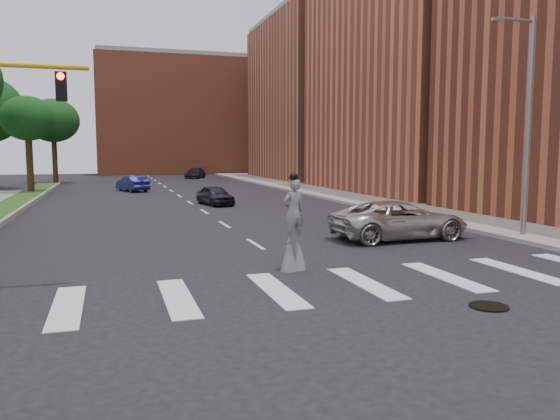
# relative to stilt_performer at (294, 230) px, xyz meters

# --- Properties ---
(ground_plane) EXTENTS (160.00, 160.00, 0.00)m
(ground_plane) POSITION_rel_stilt_performer_xyz_m (0.08, -3.16, -1.24)
(ground_plane) COLOR black
(ground_plane) RESTS_ON ground
(median_curb) EXTENTS (0.20, 60.00, 0.28)m
(median_curb) POSITION_rel_stilt_performer_xyz_m (-10.37, 16.84, -1.10)
(median_curb) COLOR gray
(median_curb) RESTS_ON ground
(sidewalk_right) EXTENTS (5.00, 90.00, 0.18)m
(sidewalk_right) POSITION_rel_stilt_performer_xyz_m (12.58, 21.84, -1.15)
(sidewalk_right) COLOR gray
(sidewalk_right) RESTS_ON ground
(manhole) EXTENTS (0.90, 0.90, 0.04)m
(manhole) POSITION_rel_stilt_performer_xyz_m (3.08, -5.16, -1.22)
(manhole) COLOR black
(manhole) RESTS_ON ground
(building_mid) EXTENTS (16.00, 22.00, 24.00)m
(building_mid) POSITION_rel_stilt_performer_xyz_m (22.08, 26.84, 10.76)
(building_mid) COLOR #B15737
(building_mid) RESTS_ON ground
(building_far) EXTENTS (16.00, 22.00, 20.00)m
(building_far) POSITION_rel_stilt_performer_xyz_m (22.08, 50.84, 8.76)
(building_far) COLOR #A1593B
(building_far) RESTS_ON ground
(building_backdrop) EXTENTS (26.00, 14.00, 18.00)m
(building_backdrop) POSITION_rel_stilt_performer_xyz_m (6.08, 74.84, 7.76)
(building_backdrop) COLOR #B15737
(building_backdrop) RESTS_ON ground
(streetlight) EXTENTS (2.05, 0.20, 9.00)m
(streetlight) POSITION_rel_stilt_performer_xyz_m (10.98, 2.84, 3.65)
(streetlight) COLOR slate
(streetlight) RESTS_ON ground
(stilt_performer) EXTENTS (0.83, 0.64, 3.00)m
(stilt_performer) POSITION_rel_stilt_performer_xyz_m (0.00, 0.00, 0.00)
(stilt_performer) COLOR black
(stilt_performer) RESTS_ON ground
(suv_crossing) EXTENTS (5.81, 2.83, 1.59)m
(suv_crossing) POSITION_rel_stilt_performer_xyz_m (6.10, 4.30, -0.45)
(suv_crossing) COLOR #B7B4AD
(suv_crossing) RESTS_ON ground
(car_near) EXTENTS (2.32, 4.10, 1.31)m
(car_near) POSITION_rel_stilt_performer_xyz_m (1.46, 20.67, -0.59)
(car_near) COLOR black
(car_near) RESTS_ON ground
(car_mid) EXTENTS (2.94, 4.61, 1.43)m
(car_mid) POSITION_rel_stilt_performer_xyz_m (-3.33, 35.18, -0.53)
(car_mid) COLOR navy
(car_mid) RESTS_ON ground
(car_far) EXTENTS (3.72, 5.10, 1.37)m
(car_far) POSITION_rel_stilt_performer_xyz_m (5.67, 57.17, -0.56)
(car_far) COLOR black
(car_far) RESTS_ON ground
(tree_6) EXTENTS (4.35, 4.35, 8.17)m
(tree_6) POSITION_rel_stilt_performer_xyz_m (-11.62, 34.40, 4.99)
(tree_6) COLOR black
(tree_6) RESTS_ON ground
(tree_7) EXTENTS (5.62, 5.62, 9.36)m
(tree_7) POSITION_rel_stilt_performer_xyz_m (-11.01, 50.00, 5.67)
(tree_7) COLOR black
(tree_7) RESTS_ON ground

